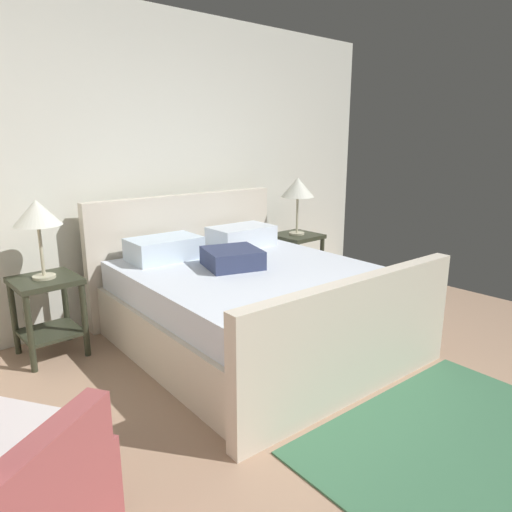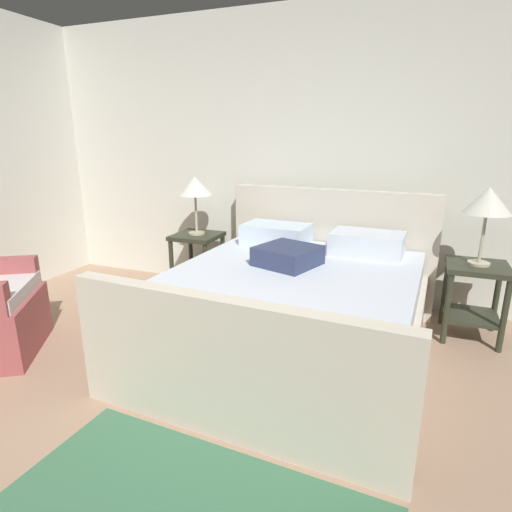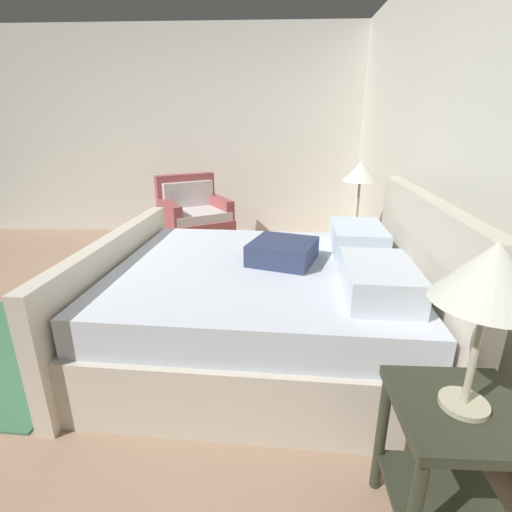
{
  "view_description": "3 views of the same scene",
  "coord_description": "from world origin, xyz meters",
  "px_view_note": "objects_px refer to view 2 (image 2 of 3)",
  "views": [
    {
      "loc": [
        -2.05,
        -1.14,
        1.6
      ],
      "look_at": [
        0.15,
        1.35,
        0.75
      ],
      "focal_mm": 33.01,
      "sensor_mm": 36.0,
      "label": 1
    },
    {
      "loc": [
        0.97,
        -1.26,
        1.54
      ],
      "look_at": [
        -0.06,
        1.41,
        0.71
      ],
      "focal_mm": 29.32,
      "sensor_mm": 36.0,
      "label": 2
    },
    {
      "loc": [
        2.53,
        1.53,
        1.51
      ],
      "look_at": [
        -0.11,
        1.39,
        0.57
      ],
      "focal_mm": 26.81,
      "sensor_mm": 36.0,
      "label": 3
    }
  ],
  "objects_px": {
    "nightstand_left": "(198,253)",
    "bed": "(294,306)",
    "nightstand_right": "(475,289)",
    "table_lamp_right": "(488,202)",
    "table_lamp_left": "(195,187)"
  },
  "relations": [
    {
      "from": "nightstand_left",
      "to": "table_lamp_left",
      "type": "distance_m",
      "value": 0.66
    },
    {
      "from": "bed",
      "to": "nightstand_left",
      "type": "distance_m",
      "value": 1.5
    },
    {
      "from": "nightstand_left",
      "to": "table_lamp_right",
      "type": "bearing_deg",
      "value": -2.96
    },
    {
      "from": "nightstand_right",
      "to": "table_lamp_right",
      "type": "xyz_separation_m",
      "value": [
        0.0,
        0.0,
        0.67
      ]
    },
    {
      "from": "table_lamp_right",
      "to": "table_lamp_left",
      "type": "distance_m",
      "value": 2.5
    },
    {
      "from": "bed",
      "to": "table_lamp_left",
      "type": "bearing_deg",
      "value": 146.67
    },
    {
      "from": "bed",
      "to": "nightstand_left",
      "type": "xyz_separation_m",
      "value": [
        -1.25,
        0.82,
        0.06
      ]
    },
    {
      "from": "nightstand_right",
      "to": "table_lamp_left",
      "type": "relative_size",
      "value": 1.06
    },
    {
      "from": "nightstand_right",
      "to": "bed",
      "type": "bearing_deg",
      "value": -150.95
    },
    {
      "from": "nightstand_left",
      "to": "bed",
      "type": "bearing_deg",
      "value": -33.33
    },
    {
      "from": "table_lamp_left",
      "to": "nightstand_right",
      "type": "bearing_deg",
      "value": -2.96
    },
    {
      "from": "bed",
      "to": "table_lamp_right",
      "type": "height_order",
      "value": "table_lamp_right"
    },
    {
      "from": "bed",
      "to": "nightstand_left",
      "type": "height_order",
      "value": "bed"
    },
    {
      "from": "table_lamp_left",
      "to": "bed",
      "type": "bearing_deg",
      "value": -33.33
    },
    {
      "from": "table_lamp_left",
      "to": "table_lamp_right",
      "type": "bearing_deg",
      "value": -2.96
    }
  ]
}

